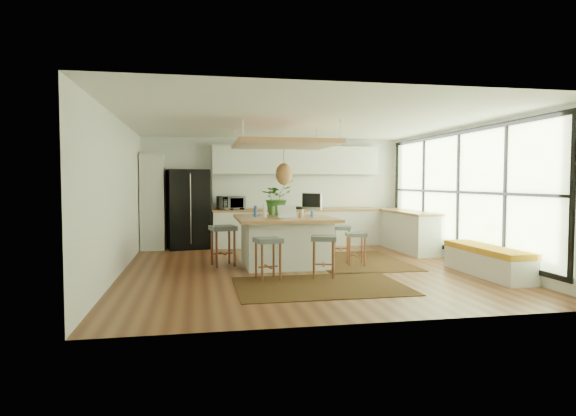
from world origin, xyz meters
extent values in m
plane|color=#542918|center=(0.00, 0.00, 0.00)|extent=(7.00, 7.00, 0.00)
plane|color=white|center=(0.00, 0.00, 2.70)|extent=(7.00, 7.00, 0.00)
plane|color=silver|center=(0.00, 3.50, 1.35)|extent=(6.50, 0.00, 6.50)
plane|color=silver|center=(0.00, -3.50, 1.35)|extent=(6.50, 0.00, 6.50)
plane|color=silver|center=(-3.25, 0.00, 1.35)|extent=(0.00, 7.00, 7.00)
plane|color=silver|center=(3.25, 0.00, 1.35)|extent=(0.00, 7.00, 7.00)
cube|color=silver|center=(-2.95, 3.18, 1.12)|extent=(0.55, 0.60, 2.25)
cube|color=silver|center=(0.55, 3.18, 0.44)|extent=(4.20, 0.60, 0.88)
cube|color=#955B34|center=(0.55, 3.18, 0.90)|extent=(4.24, 0.64, 0.05)
cube|color=white|center=(0.55, 3.48, 1.35)|extent=(4.20, 0.02, 0.80)
cube|color=silver|center=(0.55, 3.32, 2.15)|extent=(4.20, 0.34, 0.70)
cube|color=silver|center=(2.93, 2.00, 0.44)|extent=(0.60, 2.50, 0.88)
cube|color=#955B34|center=(2.93, 2.00, 0.90)|extent=(0.64, 2.54, 0.05)
cube|color=black|center=(-0.07, -1.51, 0.01)|extent=(2.60, 1.80, 0.01)
cube|color=black|center=(1.25, 0.62, 0.01)|extent=(1.80, 2.60, 0.01)
imported|color=#A5A5AA|center=(-1.11, 3.14, 1.13)|extent=(0.68, 0.53, 0.41)
imported|color=#1E4C19|center=(-0.32, 1.10, 1.21)|extent=(0.96, 0.97, 0.57)
imported|color=beige|center=(-0.75, 1.02, 0.95)|extent=(0.21, 0.21, 0.05)
cylinder|color=#387CE3|center=(-0.81, 0.61, 1.03)|extent=(0.07, 0.07, 0.19)
cylinder|color=white|center=(-0.66, 0.36, 1.03)|extent=(0.07, 0.07, 0.19)
cylinder|color=#A06A35|center=(-0.01, 0.21, 1.03)|extent=(0.07, 0.07, 0.19)
cylinder|color=beige|center=(0.09, 0.56, 1.03)|extent=(0.07, 0.07, 0.19)
cylinder|color=#5C9056|center=(-0.46, 0.76, 1.03)|extent=(0.07, 0.07, 0.19)
cylinder|color=#387CE3|center=(0.24, 0.41, 1.03)|extent=(0.07, 0.07, 0.19)
camera|label=1|loc=(-1.93, -8.64, 1.60)|focal=30.19mm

